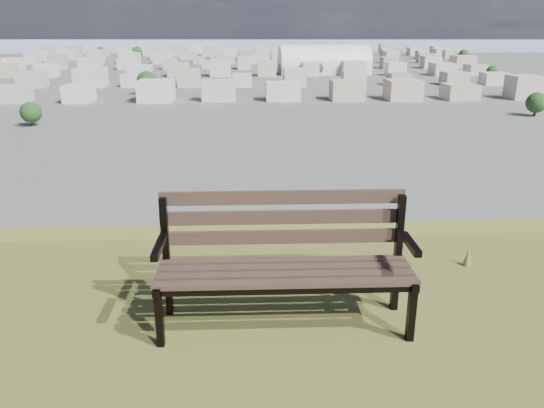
{
  "coord_description": "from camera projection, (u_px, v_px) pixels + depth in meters",
  "views": [
    {
      "loc": [
        0.34,
        -1.26,
        27.16
      ],
      "look_at": [
        0.6,
        4.22,
        25.3
      ],
      "focal_mm": 35.0,
      "sensor_mm": 36.0,
      "label": 1
    }
  ],
  "objects": [
    {
      "name": "park_bench",
      "position": [
        284.0,
        254.0,
        3.92
      ],
      "size": [
        1.87,
        0.61,
        0.97
      ],
      "rotation": [
        0.0,
        0.0,
        -0.01
      ],
      "color": "#463328",
      "rests_on": "hilltop_mesa"
    },
    {
      "name": "arena",
      "position": [
        324.0,
        65.0,
        304.65
      ],
      "size": [
        52.55,
        25.16,
        21.6
      ],
      "rotation": [
        0.0,
        0.0,
        0.07
      ],
      "color": "silver",
      "rests_on": "ground"
    },
    {
      "name": "city_blocks",
      "position": [
        246.0,
        59.0,
        381.87
      ],
      "size": [
        395.0,
        361.0,
        7.0
      ],
      "color": "beige",
      "rests_on": "ground"
    },
    {
      "name": "city_trees",
      "position": [
        200.0,
        65.0,
        308.9
      ],
      "size": [
        406.52,
        387.2,
        9.98
      ],
      "color": "#302618",
      "rests_on": "ground"
    },
    {
      "name": "bay_water",
      "position": [
        246.0,
        42.0,
        861.18
      ],
      "size": [
        2400.0,
        700.0,
        0.12
      ],
      "primitive_type": "cube",
      "color": "#9CAEC7",
      "rests_on": "ground"
    },
    {
      "name": "far_hills",
      "position": [
        221.0,
        25.0,
        1325.96
      ],
      "size": [
        2050.0,
        340.0,
        60.0
      ],
      "color": "#99A2BE",
      "rests_on": "ground"
    }
  ]
}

